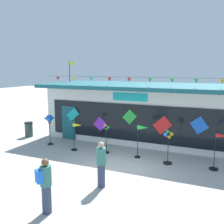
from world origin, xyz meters
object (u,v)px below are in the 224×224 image
object	(u,v)px
wind_spinner_left	(76,131)
person_mid_plaza	(45,185)
person_near_camera	(101,164)
kite_shop_building	(142,111)
wind_spinner_center_right	(142,132)
wind_spinner_far_right	(219,147)
wind_spinner_right	(168,144)
wind_spinner_far_left	(49,121)
wind_spinner_center_left	(106,136)
trash_bin	(29,129)

from	to	relation	value
wind_spinner_left	person_mid_plaza	size ratio (longest dim) A/B	0.87
wind_spinner_left	person_near_camera	xyz separation A→B (m)	(3.00, -3.22, -0.18)
kite_shop_building	wind_spinner_center_right	xyz separation A→B (m)	(1.13, -3.59, -0.41)
wind_spinner_left	wind_spinner_center_right	size ratio (longest dim) A/B	0.91
wind_spinner_far_right	person_mid_plaza	xyz separation A→B (m)	(-4.51, -5.55, -0.11)
wind_spinner_center_right	wind_spinner_right	world-z (taller)	wind_spinner_center_right
person_mid_plaza	wind_spinner_center_right	bearing A→B (deg)	-68.84
wind_spinner_far_left	wind_spinner_center_right	world-z (taller)	wind_spinner_far_left
wind_spinner_far_left	wind_spinner_left	size ratio (longest dim) A/B	1.16
wind_spinner_center_right	wind_spinner_center_left	bearing A→B (deg)	179.81
wind_spinner_left	person_near_camera	world-z (taller)	person_near_camera
wind_spinner_left	wind_spinner_right	size ratio (longest dim) A/B	0.94
wind_spinner_center_left	wind_spinner_center_right	world-z (taller)	wind_spinner_center_right
wind_spinner_center_left	person_mid_plaza	distance (m)	5.73
wind_spinner_center_left	wind_spinner_far_right	world-z (taller)	wind_spinner_far_right
kite_shop_building	person_mid_plaza	xyz separation A→B (m)	(0.00, -9.27, -0.79)
wind_spinner_center_left	trash_bin	size ratio (longest dim) A/B	1.64
kite_shop_building	trash_bin	size ratio (longest dim) A/B	12.26
wind_spinner_right	wind_spinner_center_right	bearing A→B (deg)	169.45
wind_spinner_center_right	person_near_camera	world-z (taller)	person_near_camera
kite_shop_building	wind_spinner_left	world-z (taller)	kite_shop_building
wind_spinner_far_left	person_near_camera	size ratio (longest dim) A/B	1.01
wind_spinner_center_right	person_near_camera	xyz separation A→B (m)	(-0.40, -3.48, -0.41)
wind_spinner_center_left	wind_spinner_center_right	distance (m)	1.89
wind_spinner_far_right	person_near_camera	bearing A→B (deg)	-138.47
wind_spinner_center_left	wind_spinner_far_right	size ratio (longest dim) A/B	0.94
wind_spinner_far_left	person_mid_plaza	distance (m)	7.15
wind_spinner_center_left	wind_spinner_far_left	bearing A→B (deg)	178.82
kite_shop_building	wind_spinner_far_right	bearing A→B (deg)	-39.44
wind_spinner_center_left	person_near_camera	xyz separation A→B (m)	(1.45, -3.49, -0.03)
person_near_camera	wind_spinner_far_right	bearing A→B (deg)	98.93
person_near_camera	wind_spinner_right	bearing A→B (deg)	119.70
wind_spinner_far_left	wind_spinner_right	distance (m)	6.66
trash_bin	wind_spinner_left	bearing A→B (deg)	-16.21
kite_shop_building	trash_bin	world-z (taller)	kite_shop_building
wind_spinner_right	kite_shop_building	bearing A→B (deg)	122.34
wind_spinner_left	wind_spinner_right	distance (m)	4.71
wind_spinner_far_right	kite_shop_building	bearing A→B (deg)	140.56
wind_spinner_far_left	wind_spinner_center_right	bearing A→B (deg)	-0.83
wind_spinner_left	person_mid_plaza	world-z (taller)	person_mid_plaza
wind_spinner_far_right	wind_spinner_right	bearing A→B (deg)	-176.76
wind_spinner_right	trash_bin	xyz separation A→B (m)	(-8.94, 1.21, -0.47)
wind_spinner_left	wind_spinner_right	world-z (taller)	wind_spinner_right
person_near_camera	trash_bin	world-z (taller)	person_near_camera
wind_spinner_center_right	person_mid_plaza	size ratio (longest dim) A/B	0.96
wind_spinner_right	trash_bin	size ratio (longest dim) A/B	1.71
wind_spinner_far_left	person_near_camera	world-z (taller)	wind_spinner_far_left
wind_spinner_center_left	wind_spinner_left	bearing A→B (deg)	-170.12
wind_spinner_center_right	trash_bin	xyz separation A→B (m)	(-7.64, 0.97, -0.80)
wind_spinner_far_left	wind_spinner_far_right	bearing A→B (deg)	-1.32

